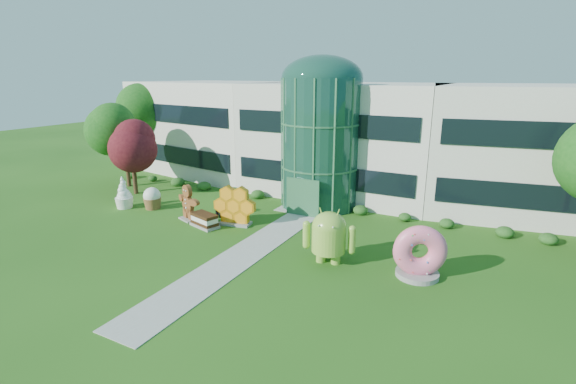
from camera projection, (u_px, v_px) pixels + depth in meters
The scene contains 14 objects.
ground at pixel (232, 262), 23.11m from camera, with size 140.00×140.00×0.00m, color #215114.
building at pixel (347, 137), 37.15m from camera, with size 46.00×15.00×9.30m, color beige, non-canonical shape.
atrium at pixel (321, 144), 31.98m from camera, with size 6.00×6.00×9.80m, color #194738.
walkway at pixel (252, 249), 24.81m from camera, with size 2.40×20.00×0.04m, color #9E9E93.
tree_red at pixel (133, 160), 35.64m from camera, with size 4.00×4.00×6.00m, color #3F0C14, non-canonical shape.
trees_backdrop at pixel (325, 151), 33.02m from camera, with size 52.00×8.00×8.40m, color #154E13, non-canonical shape.
android_green at pixel (329, 233), 22.63m from camera, with size 3.05×2.03×3.45m, color #8ABA3B, non-canonical shape.
android_black at pixel (226, 210), 29.29m from camera, with size 1.54×1.03×1.75m, color black, non-canonical shape.
donut at pixel (419, 251), 21.15m from camera, with size 2.74×1.31×2.85m, color #FD607D, non-canonical shape.
gingerbread at pixel (188, 202), 29.56m from camera, with size 2.83×1.09×2.61m, color brown, non-canonical shape.
ice_cream_sandwich at pixel (204, 220), 28.39m from camera, with size 2.12×1.06×0.95m, color black, non-canonical shape.
honeycomb at pixel (235, 207), 28.60m from camera, with size 3.17×1.13×2.49m, color orange, non-canonical shape.
froyo at pixel (123, 192), 32.24m from camera, with size 1.46×1.46×2.50m, color white, non-canonical shape.
cupcake at pixel (152, 198), 32.12m from camera, with size 1.42×1.42×1.70m, color white, non-canonical shape.
Camera 1 is at (12.64, -17.27, 10.06)m, focal length 26.00 mm.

